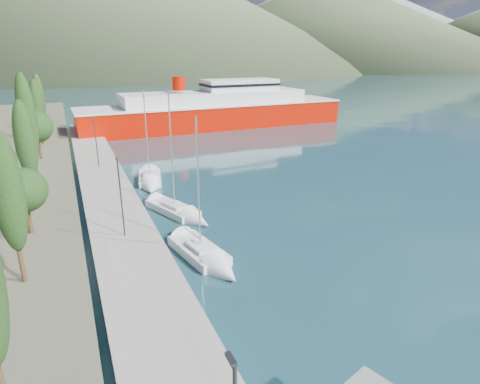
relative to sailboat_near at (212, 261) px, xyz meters
name	(u,v)px	position (x,y,z in m)	size (l,w,h in m)	color
ground	(104,99)	(3.99, 110.22, -0.30)	(1400.00, 1400.00, 0.00)	#1C414B
quay	(109,197)	(-5.01, 16.22, 0.10)	(5.00, 88.00, 0.80)	gray
hills_far	(162,5)	(142.58, 608.95, 77.09)	(1480.00, 900.00, 180.00)	slate
hills_near	(182,10)	(102.04, 362.72, 48.88)	(1010.00, 520.00, 115.00)	#455535
tree_row	(30,135)	(-11.60, 23.12, 5.61)	(4.16, 64.09, 11.51)	#47301E
lamp_posts	(121,196)	(-5.01, 5.41, 3.78)	(0.15, 43.40, 6.06)	#2D2D33
sailboat_near	(212,261)	(0.00, 0.00, 0.00)	(3.74, 8.00, 11.07)	silver
sailboat_mid	(185,215)	(0.70, 8.88, -0.01)	(4.89, 8.42, 11.79)	silver
sailboat_far	(150,183)	(-0.33, 19.19, 0.01)	(3.78, 7.85, 11.08)	silver
ferry	(216,111)	(19.34, 51.19, 2.83)	(51.98, 12.23, 10.27)	#B40E00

